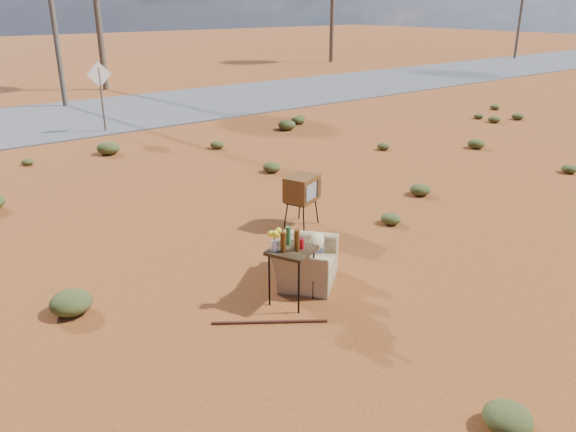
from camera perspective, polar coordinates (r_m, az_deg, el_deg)
ground at (r=8.24m, az=2.83°, el=-7.30°), size 140.00×140.00×0.00m
highway at (r=21.37m, az=-24.73°, el=8.63°), size 140.00×7.00×0.04m
armchair at (r=8.29m, az=1.75°, el=-4.05°), size 1.22×1.27×0.85m
tv_unit at (r=10.20m, az=1.42°, el=2.73°), size 0.72×0.65×0.95m
side_table at (r=7.50m, az=0.01°, el=-3.23°), size 0.74×0.74×1.12m
rusty_bar at (r=7.40m, az=-1.88°, el=-10.69°), size 1.24×0.91×0.04m
road_sign at (r=18.71m, az=-18.54°, el=12.57°), size 0.78×0.06×2.19m
scrub_patch at (r=11.28m, az=-15.23°, el=0.74°), size 17.49×8.07×0.33m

